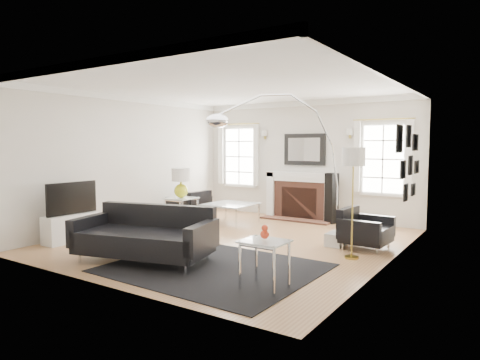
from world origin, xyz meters
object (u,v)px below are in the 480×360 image
Objects in this scene: armchair_left at (191,206)px; coffee_table at (231,205)px; arc_floor_lamp at (279,162)px; armchair_right at (363,230)px; sofa at (146,237)px; gourd_lamp at (181,181)px; fireplace at (301,196)px.

coffee_table is (1.08, 0.09, 0.10)m from armchair_left.
arc_floor_lamp is (3.04, -1.32, 1.15)m from armchair_left.
armchair_right is 0.87× the size of coffee_table.
arc_floor_lamp is (1.26, 1.85, 1.10)m from sofa.
arc_floor_lamp reaches higher than gourd_lamp.
coffee_table is at bearing 4.64° from armchair_left.
sofa is 2.23× the size of coffee_table.
fireplace reaches higher than sofa.
armchair_left is 1.00× the size of armchair_right.
fireplace is at bearing 52.58° from coffee_table.
coffee_table is (-3.21, 0.69, 0.10)m from armchair_right.
armchair_right is at bearing -44.21° from fireplace.
fireplace is 0.76× the size of sofa.
fireplace is 3.00m from armchair_right.
arc_floor_lamp is at bearing -72.18° from fireplace.
armchair_left is 1.14m from gourd_lamp.
arc_floor_lamp reaches higher than sofa.
armchair_right is at bearing -12.18° from coffee_table.
arc_floor_lamp reaches higher than coffee_table.
gourd_lamp is 2.72m from arc_floor_lamp.
sofa reaches higher than armchair_left.
sofa is (-0.36, -4.66, -0.17)m from fireplace.
arc_floor_lamp is at bearing -23.46° from armchair_left.
arc_floor_lamp is at bearing -35.62° from coffee_table.
sofa is 3.52× the size of gourd_lamp.
fireplace is 2.61m from armchair_left.
coffee_table is at bearing 53.61° from gourd_lamp.
sofa is 2.56× the size of armchair_right.
armchair_left is 1.38× the size of gourd_lamp.
fireplace is 1.76m from coffee_table.
fireplace is 2.67× the size of gourd_lamp.
fireplace reaches higher than armchair_left.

